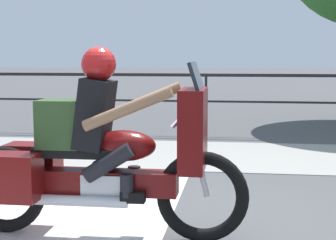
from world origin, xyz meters
TOP-DOWN VIEW (x-y plane):
  - ground_plane at (0.00, 0.00)m, footprint 120.00×120.00m
  - sidewalk_band at (0.00, 3.40)m, footprint 44.00×2.40m
  - fence_railing at (0.00, 5.48)m, footprint 36.00×0.05m
  - motorcycle at (-0.54, -0.39)m, footprint 2.52×0.76m

SIDE VIEW (x-z plane):
  - ground_plane at x=0.00m, z-range 0.00..0.00m
  - sidewalk_band at x=0.00m, z-range 0.00..0.01m
  - motorcycle at x=-0.54m, z-range -0.09..1.53m
  - fence_railing at x=0.00m, z-range 0.35..1.55m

